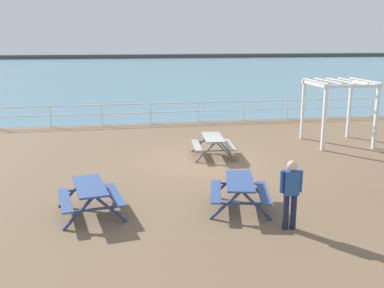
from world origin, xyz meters
name	(u,v)px	position (x,y,z in m)	size (l,w,h in m)	color
ground_plane	(205,163)	(0.00, 0.00, -0.10)	(30.00, 24.00, 0.20)	brown
sea_band	(132,69)	(0.00, 52.75, 0.00)	(142.00, 90.00, 0.01)	teal
distant_shoreline	(123,58)	(0.00, 95.75, 0.00)	(142.00, 6.00, 1.80)	#4C4C47
seaward_railing	(175,108)	(0.00, 7.75, 0.77)	(23.07, 0.07, 1.08)	white
picnic_table_near_left	(213,141)	(0.43, 0.50, 0.58)	(1.69, 1.94, 0.80)	gray
picnic_table_near_right	(240,187)	(-0.08, -4.79, 0.58)	(1.89, 2.10, 0.80)	#334C84
picnic_table_mid_centre	(90,192)	(-3.92, -4.50, 0.58)	(1.79, 2.02, 0.80)	#334C84
visitor	(291,190)	(0.69, -6.27, 0.95)	(0.53, 0.25, 1.66)	#1E2338
lattice_pergola	(339,97)	(6.11, 1.68, 2.00)	(2.53, 2.65, 2.70)	white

